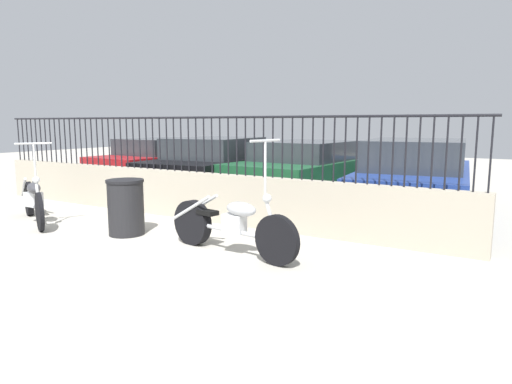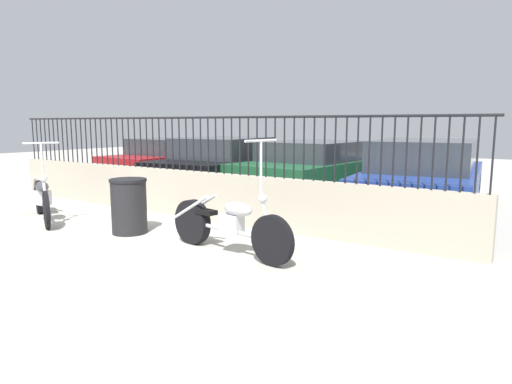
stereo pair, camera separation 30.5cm
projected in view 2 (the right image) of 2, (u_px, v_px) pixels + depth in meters
name	position (u px, v px, depth m)	size (l,w,h in m)	color
ground_plane	(73.00, 245.00, 6.24)	(40.00, 40.00, 0.00)	#B7B2A5
low_wall	(187.00, 194.00, 8.07)	(9.75, 0.18, 0.82)	#B2A893
fence_railing	(186.00, 137.00, 7.92)	(9.75, 0.04, 0.94)	black
motorcycle_silver	(223.00, 224.00, 5.86)	(2.08, 0.61, 1.48)	black
motorcycle_dark_grey	(42.00, 197.00, 7.84)	(1.91, 1.03, 1.36)	black
trash_bin	(129.00, 206.00, 6.87)	(0.55, 0.55, 0.83)	black
car_red	(177.00, 160.00, 12.36)	(1.83, 4.19, 1.25)	black
car_black	(228.00, 165.00, 10.70)	(2.26, 4.50, 1.32)	black
car_green	(318.00, 169.00, 9.91)	(2.15, 4.52, 1.27)	black
car_blue	(423.00, 177.00, 8.24)	(2.30, 4.72, 1.36)	black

